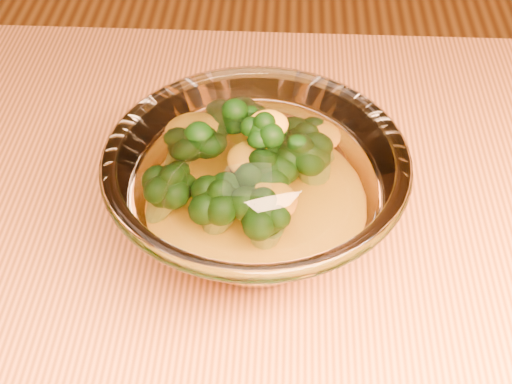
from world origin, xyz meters
TOP-DOWN VIEW (x-y plane):
  - glass_bowl at (-0.00, 0.11)m, footprint 0.21×0.21m
  - cheese_sauce at (-0.00, 0.11)m, footprint 0.11×0.11m
  - broccoli_heap at (-0.01, 0.12)m, footprint 0.13×0.13m

SIDE VIEW (x-z plane):
  - cheese_sauce at x=0.00m, z-range 0.76..0.79m
  - glass_bowl at x=0.00m, z-range 0.75..0.85m
  - broccoli_heap at x=-0.01m, z-range 0.78..0.85m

